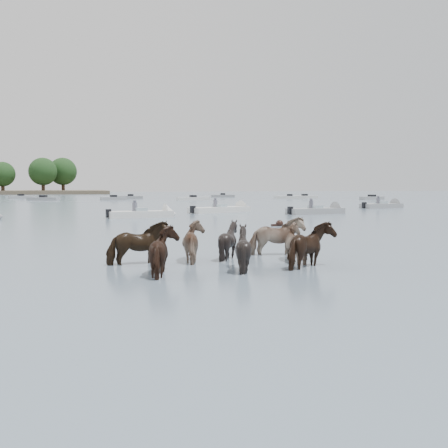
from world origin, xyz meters
name	(u,v)px	position (x,y,z in m)	size (l,w,h in m)	color
ground	(156,269)	(0.00, 0.00, 0.00)	(400.00, 400.00, 0.00)	#4B5B6B
pony_herd	(232,247)	(2.32, 0.33, 0.50)	(6.61, 4.01, 1.53)	black
swimming_pony	(279,224)	(9.40, 13.23, 0.10)	(0.72, 0.44, 0.44)	black
motorboat_b	(150,214)	(3.64, 23.60, 0.23)	(5.32, 2.12, 1.92)	silver
motorboat_c	(227,210)	(11.30, 29.16, 0.22)	(6.57, 4.24, 1.92)	silver
motorboat_d	(323,211)	(18.11, 24.16, 0.23)	(5.61, 2.35, 1.92)	gray
motorboat_e	(387,206)	(29.99, 32.35, 0.23)	(5.38, 2.40, 1.92)	gray
distant_flotilla	(76,198)	(-0.61, 75.98, 0.26)	(103.49, 28.77, 0.93)	gray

